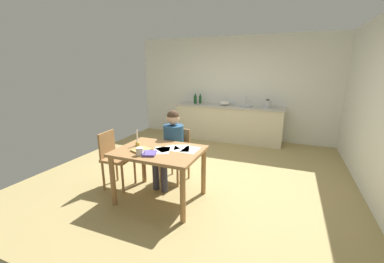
% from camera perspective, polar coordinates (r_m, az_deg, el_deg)
% --- Properties ---
extents(ground_plane, '(5.20, 5.20, 0.04)m').
position_cam_1_polar(ground_plane, '(4.38, 1.26, -10.07)').
color(ground_plane, tan).
extents(wall_back, '(5.20, 0.12, 2.60)m').
position_cam_1_polar(wall_back, '(6.49, 9.65, 10.01)').
color(wall_back, silver).
rests_on(wall_back, ground).
extents(kitchen_counter, '(2.69, 0.64, 0.90)m').
position_cam_1_polar(kitchen_counter, '(6.27, 8.59, 2.04)').
color(kitchen_counter, beige).
rests_on(kitchen_counter, ground).
extents(dining_table, '(1.15, 0.86, 0.75)m').
position_cam_1_polar(dining_table, '(3.36, -7.71, -6.14)').
color(dining_table, '#9E7042').
rests_on(dining_table, ground).
extents(chair_at_table, '(0.45, 0.45, 0.86)m').
position_cam_1_polar(chair_at_table, '(4.00, -3.69, -4.88)').
color(chair_at_table, '#9E7042').
rests_on(chair_at_table, ground).
extents(person_seated, '(0.38, 0.62, 1.19)m').
position_cam_1_polar(person_seated, '(3.82, -4.94, -2.69)').
color(person_seated, navy).
rests_on(person_seated, ground).
extents(chair_side_empty, '(0.43, 0.43, 0.89)m').
position_cam_1_polar(chair_side_empty, '(3.93, -17.81, -5.65)').
color(chair_side_empty, '#9E7042').
rests_on(chair_side_empty, ground).
extents(coffee_mug, '(0.13, 0.09, 0.10)m').
position_cam_1_polar(coffee_mug, '(3.14, -12.24, -4.62)').
color(coffee_mug, white).
rests_on(coffee_mug, dining_table).
extents(candlestick, '(0.06, 0.06, 0.23)m').
position_cam_1_polar(candlestick, '(3.53, -12.81, -2.29)').
color(candlestick, gold).
rests_on(candlestick, dining_table).
extents(book_magazine, '(0.21, 0.24, 0.03)m').
position_cam_1_polar(book_magazine, '(3.15, -10.02, -5.17)').
color(book_magazine, '#5948A1').
rests_on(book_magazine, dining_table).
extents(book_cookery, '(0.26, 0.28, 0.02)m').
position_cam_1_polar(book_cookery, '(3.31, -11.88, -4.33)').
color(book_cookery, tan).
rests_on(book_cookery, dining_table).
extents(paper_letter, '(0.30, 0.35, 0.00)m').
position_cam_1_polar(paper_letter, '(3.35, -2.48, -3.98)').
color(paper_letter, white).
rests_on(paper_letter, dining_table).
extents(paper_bill, '(0.31, 0.35, 0.00)m').
position_cam_1_polar(paper_bill, '(3.29, -7.15, -4.42)').
color(paper_bill, white).
rests_on(paper_bill, dining_table).
extents(paper_envelope, '(0.21, 0.30, 0.00)m').
position_cam_1_polar(paper_envelope, '(3.29, -0.40, -4.34)').
color(paper_envelope, white).
rests_on(paper_envelope, dining_table).
extents(paper_receipt, '(0.34, 0.36, 0.00)m').
position_cam_1_polar(paper_receipt, '(3.35, -5.75, -4.03)').
color(paper_receipt, white).
rests_on(paper_receipt, dining_table).
extents(sink_unit, '(0.36, 0.36, 0.24)m').
position_cam_1_polar(sink_unit, '(6.11, 12.41, 6.02)').
color(sink_unit, '#B2B7BC').
rests_on(sink_unit, kitchen_counter).
extents(bottle_oil, '(0.08, 0.08, 0.26)m').
position_cam_1_polar(bottle_oil, '(6.48, 0.77, 7.64)').
color(bottle_oil, '#194C23').
rests_on(bottle_oil, kitchen_counter).
extents(bottle_vinegar, '(0.06, 0.06, 0.26)m').
position_cam_1_polar(bottle_vinegar, '(6.50, 1.96, 7.63)').
color(bottle_vinegar, '#194C23').
rests_on(bottle_vinegar, kitchen_counter).
extents(mixing_bowl, '(0.24, 0.24, 0.11)m').
position_cam_1_polar(mixing_bowl, '(6.25, 7.65, 6.70)').
color(mixing_bowl, white).
rests_on(mixing_bowl, kitchen_counter).
extents(stovetop_kettle, '(0.18, 0.18, 0.22)m').
position_cam_1_polar(stovetop_kettle, '(6.03, 17.44, 6.29)').
color(stovetop_kettle, '#B7BABF').
rests_on(stovetop_kettle, kitchen_counter).
extents(wine_glass_near_sink, '(0.07, 0.07, 0.15)m').
position_cam_1_polar(wine_glass_near_sink, '(6.31, 9.58, 7.21)').
color(wine_glass_near_sink, silver).
rests_on(wine_glass_near_sink, kitchen_counter).
extents(wine_glass_by_kettle, '(0.07, 0.07, 0.15)m').
position_cam_1_polar(wine_glass_by_kettle, '(6.33, 8.77, 7.27)').
color(wine_glass_by_kettle, silver).
rests_on(wine_glass_by_kettle, kitchen_counter).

